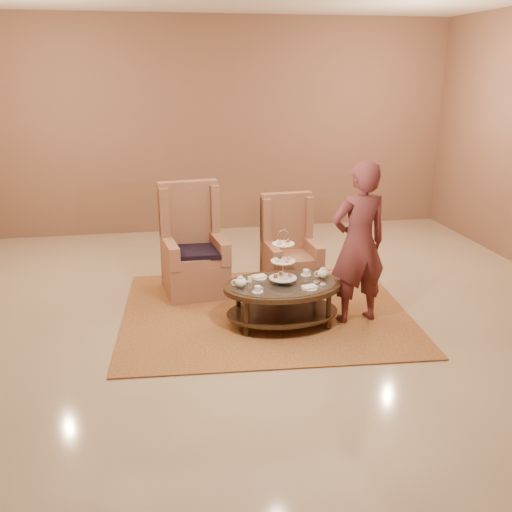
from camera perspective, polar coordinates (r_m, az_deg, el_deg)
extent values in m
plane|color=tan|center=(6.30, 0.38, -6.75)|extent=(8.00, 8.00, 0.00)
cube|color=silver|center=(6.30, 0.38, -6.75)|extent=(8.00, 8.00, 0.02)
cube|color=#865D49|center=(9.72, -4.04, 12.76)|extent=(8.00, 0.04, 3.50)
cube|color=#A5733A|center=(6.57, 0.92, -5.59)|extent=(3.37, 2.88, 0.02)
cylinder|color=black|center=(5.90, -0.95, -6.31)|extent=(0.05, 0.05, 0.42)
cylinder|color=black|center=(6.11, 7.25, -5.53)|extent=(0.05, 0.05, 0.42)
cylinder|color=black|center=(6.31, -1.77, -4.61)|extent=(0.05, 0.05, 0.42)
cylinder|color=black|center=(6.52, 5.91, -3.95)|extent=(0.05, 0.05, 0.42)
cylinder|color=silver|center=(6.01, 2.73, -0.40)|extent=(0.01, 0.01, 0.53)
torus|color=silver|center=(5.93, 2.77, 2.02)|extent=(0.14, 0.01, 0.13)
cylinder|color=white|center=(6.07, 2.71, -2.19)|extent=(0.31, 0.31, 0.01)
cylinder|color=white|center=(6.01, 2.73, -0.49)|extent=(0.27, 0.27, 0.01)
cylinder|color=white|center=(5.95, 2.76, 1.24)|extent=(0.24, 0.24, 0.01)
cylinder|color=#CA6B68|center=(6.08, 3.45, -1.94)|extent=(0.04, 0.04, 0.03)
cylinder|color=tan|center=(6.14, 2.52, -1.74)|extent=(0.04, 0.04, 0.03)
cylinder|color=brown|center=(6.04, 1.97, -2.05)|extent=(0.04, 0.04, 0.03)
cylinder|color=beige|center=(5.99, 2.91, -2.25)|extent=(0.04, 0.04, 0.03)
ellipsoid|color=tan|center=(6.04, 3.32, -0.20)|extent=(0.05, 0.05, 0.03)
ellipsoid|color=brown|center=(6.06, 2.37, -0.11)|extent=(0.05, 0.05, 0.03)
ellipsoid|color=beige|center=(5.97, 2.15, -0.41)|extent=(0.05, 0.05, 0.03)
ellipsoid|color=#CA6B68|center=(5.94, 3.11, -0.49)|extent=(0.05, 0.05, 0.03)
cube|color=brown|center=(5.99, 3.16, 1.50)|extent=(0.05, 0.03, 0.02)
cube|color=beige|center=(5.99, 2.30, 1.49)|extent=(0.05, 0.03, 0.02)
cube|color=#CA6B68|center=(5.90, 2.36, 1.24)|extent=(0.05, 0.03, 0.02)
cube|color=tan|center=(5.91, 3.23, 1.25)|extent=(0.05, 0.03, 0.02)
ellipsoid|color=white|center=(5.96, -1.56, -2.63)|extent=(0.13, 0.13, 0.10)
cylinder|color=white|center=(5.94, -1.56, -2.16)|extent=(0.06, 0.06, 0.01)
sphere|color=white|center=(5.93, -1.56, -2.03)|extent=(0.02, 0.02, 0.02)
cone|color=white|center=(5.97, -0.81, -2.53)|extent=(0.08, 0.03, 0.05)
torus|color=white|center=(5.95, -2.16, -2.68)|extent=(0.07, 0.02, 0.07)
ellipsoid|color=white|center=(6.25, 6.69, -1.75)|extent=(0.13, 0.13, 0.10)
cylinder|color=white|center=(6.23, 6.71, -1.29)|extent=(0.06, 0.06, 0.01)
sphere|color=white|center=(6.23, 6.72, -1.17)|extent=(0.02, 0.02, 0.02)
cone|color=white|center=(6.27, 7.38, -1.65)|extent=(0.08, 0.03, 0.05)
torus|color=white|center=(6.23, 6.14, -1.79)|extent=(0.07, 0.02, 0.07)
cylinder|color=white|center=(5.85, 0.18, -3.59)|extent=(0.12, 0.12, 0.01)
cylinder|color=white|center=(5.84, 0.18, -3.29)|extent=(0.07, 0.07, 0.06)
torus|color=white|center=(5.85, 0.56, -3.26)|extent=(0.04, 0.01, 0.04)
cylinder|color=white|center=(6.35, 5.02, -1.89)|extent=(0.12, 0.12, 0.01)
cylinder|color=white|center=(6.34, 5.03, -1.62)|extent=(0.07, 0.07, 0.06)
torus|color=white|center=(6.35, 5.37, -1.59)|extent=(0.04, 0.01, 0.04)
cylinder|color=white|center=(6.24, 0.33, -2.19)|extent=(0.17, 0.17, 0.01)
cube|color=beige|center=(6.23, 0.33, -2.06)|extent=(0.17, 0.14, 0.02)
cylinder|color=white|center=(5.97, 5.37, -3.23)|extent=(0.17, 0.17, 0.01)
cube|color=beige|center=(5.96, 5.38, -3.10)|extent=(0.17, 0.14, 0.02)
cylinder|color=white|center=(6.11, -0.61, -2.37)|extent=(0.05, 0.05, 0.06)
cylinder|color=white|center=(6.07, 6.71, -2.85)|extent=(0.06, 0.06, 0.01)
cylinder|color=#CA6B68|center=(6.07, 6.72, -2.76)|extent=(0.04, 0.04, 0.01)
cylinder|color=white|center=(6.14, 6.06, -2.58)|extent=(0.06, 0.06, 0.01)
cylinder|color=brown|center=(6.14, 6.06, -2.49)|extent=(0.04, 0.04, 0.01)
cylinder|color=white|center=(6.18, -1.34, -2.34)|extent=(0.06, 0.06, 0.01)
cylinder|color=beige|center=(6.18, -1.34, -2.25)|extent=(0.04, 0.04, 0.01)
cube|color=#9B6349|center=(7.08, -6.07, -2.06)|extent=(0.82, 0.82, 0.44)
cube|color=#9B6349|center=(6.94, -6.06, -0.10)|extent=(0.70, 0.70, 0.10)
cube|color=#9B6349|center=(7.22, -6.68, 2.16)|extent=(0.74, 0.24, 1.36)
cube|color=#9B6349|center=(7.05, -9.21, 4.29)|extent=(0.13, 0.24, 0.63)
cube|color=#9B6349|center=(7.16, -4.24, 4.70)|extent=(0.13, 0.24, 0.63)
cube|color=#9B6349|center=(6.87, -8.55, 0.33)|extent=(0.21, 0.67, 0.27)
cube|color=#9B6349|center=(6.98, -3.64, 0.78)|extent=(0.21, 0.67, 0.27)
cube|color=black|center=(6.89, -6.02, 0.40)|extent=(0.58, 0.53, 0.06)
cube|color=#9B6349|center=(7.16, 3.52, -1.97)|extent=(0.68, 0.68, 0.39)
cube|color=#9B6349|center=(7.04, 3.67, -0.27)|extent=(0.58, 0.58, 0.09)
cube|color=#9B6349|center=(7.28, 2.97, 1.72)|extent=(0.65, 0.17, 1.20)
cube|color=#9B6349|center=(7.10, 0.95, 3.63)|extent=(0.10, 0.21, 0.55)
cube|color=#9B6349|center=(7.25, 5.19, 3.87)|extent=(0.10, 0.21, 0.55)
cube|color=#9B6349|center=(6.95, 1.58, 0.15)|extent=(0.14, 0.58, 0.24)
cube|color=#9B6349|center=(7.10, 5.74, 0.46)|extent=(0.14, 0.58, 0.24)
imported|color=#572527|center=(6.15, 10.23, 1.21)|extent=(0.71, 0.52, 1.78)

